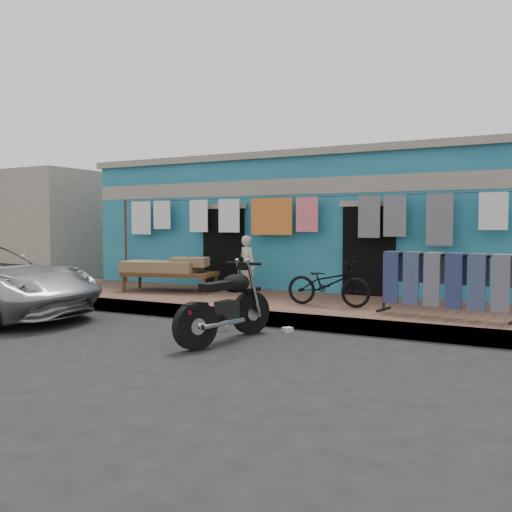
{
  "coord_description": "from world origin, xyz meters",
  "views": [
    {
      "loc": [
        4.83,
        -6.92,
        1.68
      ],
      "look_at": [
        0.0,
        2.0,
        1.15
      ],
      "focal_mm": 40.0,
      "sensor_mm": 36.0,
      "label": 1
    }
  ],
  "objects": [
    {
      "name": "litter_a",
      "position": [
        -0.65,
        1.2,
        0.05
      ],
      "size": [
        0.25,
        0.22,
        0.09
      ],
      "primitive_type": "cube",
      "rotation": [
        0.0,
        0.0,
        0.32
      ],
      "color": "silver",
      "rests_on": "ground"
    },
    {
      "name": "litter_c",
      "position": [
        0.0,
        0.81,
        0.04
      ],
      "size": [
        0.24,
        0.25,
        0.08
      ],
      "primitive_type": "cube",
      "rotation": [
        0.0,
        0.0,
        1.0
      ],
      "color": "silver",
      "rests_on": "ground"
    },
    {
      "name": "ground",
      "position": [
        0.0,
        0.0,
        0.0
      ],
      "size": [
        80.0,
        80.0,
        0.0
      ],
      "primitive_type": "plane",
      "color": "black",
      "rests_on": "ground"
    },
    {
      "name": "litter_b",
      "position": [
        1.0,
        1.2,
        0.04
      ],
      "size": [
        0.18,
        0.19,
        0.08
      ],
      "primitive_type": "cube",
      "rotation": [
        0.0,
        0.0,
        1.0
      ],
      "color": "silver",
      "rests_on": "ground"
    },
    {
      "name": "building",
      "position": [
        -0.0,
        6.99,
        1.69
      ],
      "size": [
        12.2,
        5.2,
        3.36
      ],
      "color": "#1F6780",
      "rests_on": "ground"
    },
    {
      "name": "motorcycle",
      "position": [
        0.51,
        0.11,
        0.57
      ],
      "size": [
        0.84,
        1.83,
        1.14
      ],
      "primitive_type": null,
      "rotation": [
        0.0,
        0.0,
        -0.06
      ],
      "color": "black",
      "rests_on": "ground"
    },
    {
      "name": "sidewalk",
      "position": [
        0.0,
        3.0,
        0.12
      ],
      "size": [
        28.0,
        3.0,
        0.25
      ],
      "primitive_type": "cube",
      "color": "brown",
      "rests_on": "ground"
    },
    {
      "name": "jeans_rack",
      "position": [
        3.18,
        2.44,
        0.77
      ],
      "size": [
        2.3,
        1.04,
        1.04
      ],
      "primitive_type": null,
      "rotation": [
        0.0,
        0.0,
        -0.14
      ],
      "color": "black",
      "rests_on": "sidewalk"
    },
    {
      "name": "curb",
      "position": [
        0.0,
        1.55,
        0.12
      ],
      "size": [
        28.0,
        0.1,
        0.25
      ],
      "primitive_type": "cube",
      "color": "gray",
      "rests_on": "ground"
    },
    {
      "name": "bicycle",
      "position": [
        1.12,
        2.65,
        0.75
      ],
      "size": [
        1.55,
        0.57,
        1.0
      ],
      "primitive_type": "imported",
      "rotation": [
        0.0,
        0.0,
        1.59
      ],
      "color": "black",
      "rests_on": "sidewalk"
    },
    {
      "name": "seated_person",
      "position": [
        -1.15,
        3.74,
        0.87
      ],
      "size": [
        0.52,
        0.45,
        1.23
      ],
      "primitive_type": "imported",
      "rotation": [
        0.0,
        0.0,
        2.73
      ],
      "color": "beige",
      "rests_on": "sidewalk"
    },
    {
      "name": "clothesline",
      "position": [
        -0.42,
        4.25,
        1.82
      ],
      "size": [
        10.06,
        0.06,
        2.1
      ],
      "color": "brown",
      "rests_on": "sidewalk"
    },
    {
      "name": "charpoy",
      "position": [
        -2.81,
        3.21,
        0.61
      ],
      "size": [
        2.56,
        1.94,
        0.71
      ],
      "primitive_type": null,
      "rotation": [
        0.0,
        0.0,
        0.23
      ],
      "color": "brown",
      "rests_on": "sidewalk"
    },
    {
      "name": "neighbor_left",
      "position": [
        -11.0,
        7.0,
        1.7
      ],
      "size": [
        6.0,
        5.0,
        3.4
      ],
      "primitive_type": "cube",
      "color": "#9E9384",
      "rests_on": "ground"
    }
  ]
}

